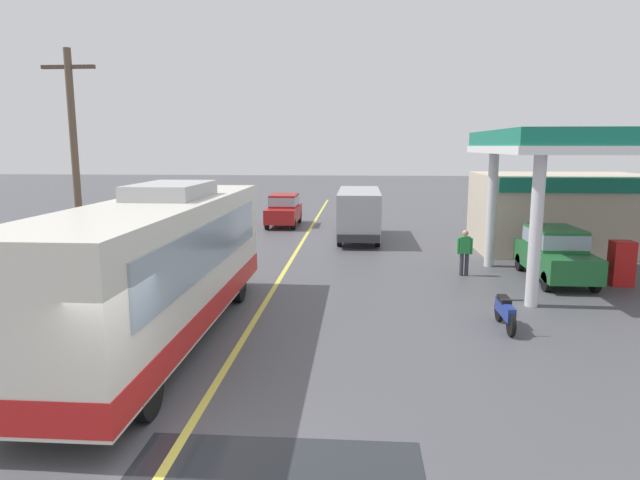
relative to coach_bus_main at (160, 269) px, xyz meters
The scene contains 10 objects.
ground 15.27m from the coach_bus_main, 82.70° to the left, with size 120.00×120.00×0.00m, color #4C4C51.
lane_divider_stripe 10.38m from the coach_bus_main, 79.15° to the left, with size 0.16×50.00×0.01m, color #D8CC4C.
coach_bus_main is the anchor object (origin of this frame).
gas_station_roadside 16.96m from the coach_bus_main, 37.68° to the left, with size 9.10×11.95×5.10m.
car_at_pump 13.32m from the coach_bus_main, 30.61° to the left, with size 1.70×4.20×1.82m.
minibus_opposing_lane 15.46m from the coach_bus_main, 72.45° to the left, with size 2.04×6.13×2.44m.
motorcycle_parked_forecourt 8.63m from the coach_bus_main, ahead, with size 0.55×1.80×0.92m.
pedestrian_near_pump 11.13m from the coach_bus_main, 40.39° to the left, with size 0.55×0.22×1.66m.
car_trailing_behind_bus 19.25m from the coach_bus_main, 89.12° to the left, with size 1.70×4.20×1.82m.
utility_pole_roadside 7.73m from the coach_bus_main, 131.10° to the left, with size 1.80×0.24×7.74m.
Camera 1 is at (2.77, -7.50, 4.60)m, focal length 30.95 mm.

